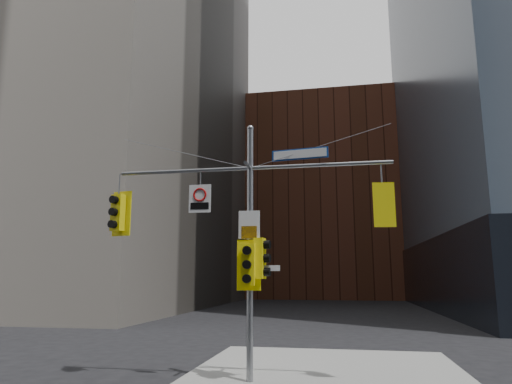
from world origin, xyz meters
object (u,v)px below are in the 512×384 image
(signal_assembly, at_px, (250,222))
(traffic_light_east_arm, at_px, (383,205))
(traffic_light_pole_side, at_px, (261,258))
(traffic_light_west_arm, at_px, (118,213))
(regulatory_sign_arm, at_px, (200,198))
(street_sign_blade, at_px, (300,154))
(traffic_light_pole_front, at_px, (248,265))

(signal_assembly, xyz_separation_m, traffic_light_east_arm, (3.67, 0.00, 0.38))
(traffic_light_pole_side, bearing_deg, traffic_light_west_arm, 97.27)
(signal_assembly, xyz_separation_m, traffic_light_pole_side, (0.33, 0.00, -1.01))
(traffic_light_pole_side, xyz_separation_m, regulatory_sign_arm, (-1.82, -0.02, 1.77))
(regulatory_sign_arm, bearing_deg, signal_assembly, 1.27)
(traffic_light_west_arm, distance_m, regulatory_sign_arm, 2.60)
(traffic_light_east_arm, xyz_separation_m, street_sign_blade, (-2.23, 0.00, 1.55))
(traffic_light_west_arm, bearing_deg, traffic_light_pole_front, 8.05)
(traffic_light_west_arm, height_order, street_sign_blade, street_sign_blade)
(street_sign_blade, bearing_deg, signal_assembly, -172.89)
(signal_assembly, relative_size, traffic_light_west_arm, 5.85)
(traffic_light_pole_front, bearing_deg, traffic_light_east_arm, 0.31)
(traffic_light_east_arm, distance_m, traffic_light_pole_side, 3.62)
(street_sign_blade, bearing_deg, traffic_light_east_arm, 6.95)
(traffic_light_east_arm, relative_size, traffic_light_pole_side, 1.07)
(traffic_light_west_arm, relative_size, traffic_light_pole_front, 0.98)
(traffic_light_east_arm, bearing_deg, regulatory_sign_arm, -5.55)
(signal_assembly, bearing_deg, traffic_light_pole_front, -90.10)
(traffic_light_pole_side, distance_m, street_sign_blade, 3.15)
(traffic_light_west_arm, height_order, traffic_light_pole_side, traffic_light_west_arm)
(traffic_light_west_arm, bearing_deg, traffic_light_east_arm, 11.89)
(traffic_light_west_arm, bearing_deg, signal_assembly, 11.79)
(signal_assembly, bearing_deg, regulatory_sign_arm, -179.23)
(traffic_light_pole_side, bearing_deg, traffic_light_east_arm, -82.56)
(signal_assembly, height_order, traffic_light_east_arm, signal_assembly)
(signal_assembly, distance_m, traffic_light_east_arm, 3.69)
(traffic_light_pole_side, xyz_separation_m, street_sign_blade, (1.12, 0.00, 2.94))
(regulatory_sign_arm, bearing_deg, traffic_light_pole_side, 1.16)
(traffic_light_pole_front, xyz_separation_m, street_sign_blade, (1.44, 0.27, 3.12))
(traffic_light_pole_front, distance_m, regulatory_sign_arm, 2.47)
(signal_assembly, distance_m, traffic_light_west_arm, 4.09)
(traffic_light_west_arm, distance_m, traffic_light_pole_front, 4.37)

